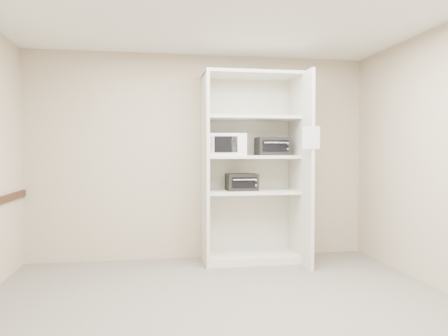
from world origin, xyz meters
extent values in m
cube|color=slate|center=(0.00, 0.00, 0.00)|extent=(4.50, 4.00, 0.01)
cube|color=white|center=(0.00, 0.00, 2.70)|extent=(4.50, 4.00, 0.01)
cube|color=beige|center=(0.00, 2.00, 1.35)|extent=(4.50, 0.02, 2.70)
cube|color=beige|center=(0.00, -2.00, 1.35)|extent=(4.50, 0.02, 2.70)
cube|color=beige|center=(0.02, 1.68, 1.20)|extent=(0.04, 0.60, 2.40)
cube|color=beige|center=(1.22, 1.53, 1.20)|extent=(0.04, 0.90, 2.40)
cube|color=beige|center=(0.62, 1.99, 1.20)|extent=(1.24, 0.02, 2.40)
cube|color=beige|center=(0.62, 1.70, 0.05)|extent=(1.16, 0.56, 0.10)
cube|color=beige|center=(0.62, 1.70, 0.90)|extent=(1.16, 0.56, 0.04)
cube|color=beige|center=(0.62, 1.70, 1.35)|extent=(1.16, 0.56, 0.04)
cube|color=beige|center=(0.62, 1.70, 1.85)|extent=(1.16, 0.56, 0.04)
cube|color=beige|center=(0.62, 1.70, 2.40)|extent=(1.24, 0.60, 0.04)
cube|color=white|center=(0.30, 1.65, 1.51)|extent=(0.50, 0.40, 0.28)
cube|color=black|center=(0.90, 1.70, 1.49)|extent=(0.41, 0.31, 0.23)
cube|color=black|center=(0.49, 1.69, 1.03)|extent=(0.40, 0.30, 0.21)
cube|color=white|center=(1.19, 1.07, 1.58)|extent=(0.20, 0.02, 0.26)
camera|label=1|loc=(-0.63, -3.79, 1.40)|focal=35.00mm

